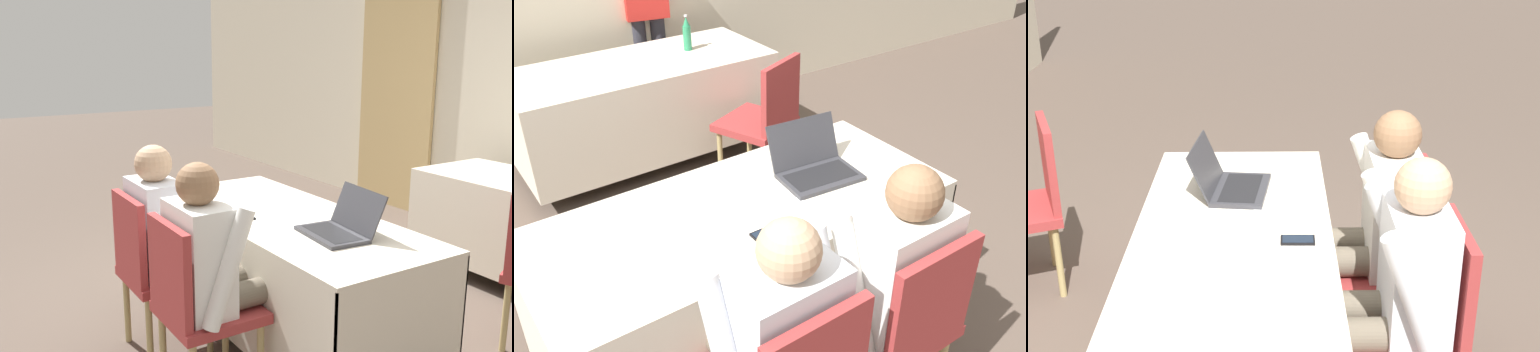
# 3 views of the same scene
# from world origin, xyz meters

# --- Properties ---
(ground_plane) EXTENTS (24.00, 24.00, 0.00)m
(ground_plane) POSITION_xyz_m (0.00, 0.00, 0.00)
(ground_plane) COLOR brown
(conference_table_near) EXTENTS (1.84, 0.79, 0.75)m
(conference_table_near) POSITION_xyz_m (0.00, 0.00, 0.57)
(conference_table_near) COLOR beige
(conference_table_near) RESTS_ON ground_plane
(conference_table_far) EXTENTS (1.84, 0.79, 0.75)m
(conference_table_far) POSITION_xyz_m (0.39, 1.93, 0.57)
(conference_table_far) COLOR beige
(conference_table_far) RESTS_ON ground_plane
(laptop) EXTENTS (0.39, 0.35, 0.22)m
(laptop) POSITION_xyz_m (0.42, 0.03, 0.79)
(laptop) COLOR #333338
(laptop) RESTS_ON conference_table_near
(cell_phone) EXTENTS (0.07, 0.13, 0.01)m
(cell_phone) POSITION_xyz_m (-0.06, -0.25, 0.76)
(cell_phone) COLOR black
(cell_phone) RESTS_ON conference_table_near
(paper_beside_laptop) EXTENTS (0.28, 0.34, 0.00)m
(paper_beside_laptop) POSITION_xyz_m (0.13, -0.12, 0.75)
(paper_beside_laptop) COLOR white
(paper_beside_laptop) RESTS_ON conference_table_near
(water_bottle) EXTENTS (0.06, 0.06, 0.26)m
(water_bottle) POSITION_xyz_m (0.80, 1.97, 0.87)
(water_bottle) COLOR #288456
(water_bottle) RESTS_ON conference_table_far
(chair_near_right) EXTENTS (0.44, 0.44, 0.91)m
(chair_near_right) POSITION_xyz_m (0.27, -0.70, 0.51)
(chair_near_right) COLOR tan
(chair_near_right) RESTS_ON ground_plane
(chair_far_spare) EXTENTS (0.57, 0.57, 0.91)m
(chair_far_spare) POSITION_xyz_m (0.89, 1.11, 0.51)
(chair_far_spare) COLOR tan
(chair_far_spare) RESTS_ON ground_plane
(person_checkered_shirt) EXTENTS (0.50, 0.52, 1.17)m
(person_checkered_shirt) POSITION_xyz_m (-0.27, -0.60, 0.67)
(person_checkered_shirt) COLOR #665B4C
(person_checkered_shirt) RESTS_ON ground_plane
(person_white_shirt) EXTENTS (0.50, 0.52, 1.17)m
(person_white_shirt) POSITION_xyz_m (0.27, -0.60, 0.67)
(person_white_shirt) COLOR #665B4C
(person_white_shirt) RESTS_ON ground_plane
(person_red_shirt) EXTENTS (0.37, 0.26, 1.59)m
(person_red_shirt) POSITION_xyz_m (0.78, 2.62, 0.91)
(person_red_shirt) COLOR #33333D
(person_red_shirt) RESTS_ON ground_plane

